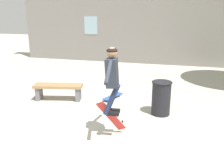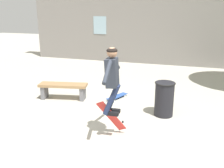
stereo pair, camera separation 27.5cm
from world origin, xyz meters
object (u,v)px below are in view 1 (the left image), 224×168
Objects in this scene: skateboard_resting at (113,96)px; skateboard_flipping at (111,116)px; trash_bin at (161,97)px; park_bench at (58,89)px; skater at (112,75)px.

skateboard_flipping is at bearing 36.14° from skateboard_resting.
park_bench is at bearing 174.59° from trash_bin.
park_bench is at bearing 107.20° from skateboard_flipping.
skateboard_flipping is (-0.04, 0.08, -0.94)m from skater.
trash_bin is at bearing -17.00° from park_bench.
skateboard_flipping is (2.12, -1.70, 0.09)m from park_bench.
park_bench is 1.68× the size of trash_bin.
skater is 1.68× the size of skateboard_resting.
park_bench is 1.92× the size of skateboard_flipping.
trash_bin is at bearing 21.77° from skateboard_flipping.
skateboard_resting is (1.56, 0.55, -0.27)m from park_bench.
skateboard_flipping is at bearing -124.19° from trash_bin.
skateboard_flipping is 0.93× the size of skateboard_resting.
trash_bin reaches higher than skateboard_resting.
skateboard_resting is (-0.60, 2.33, -1.30)m from skater.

